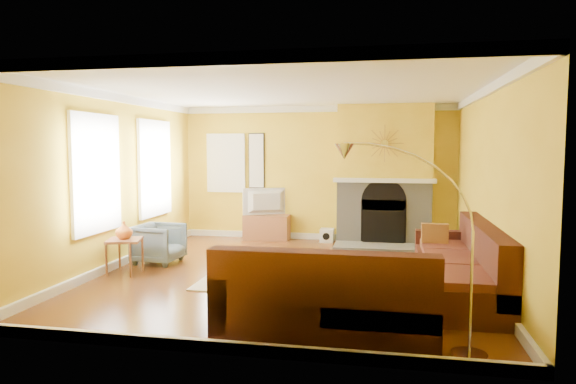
% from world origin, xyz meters
% --- Properties ---
extents(floor, '(5.50, 6.00, 0.02)m').
position_xyz_m(floor, '(0.00, 0.00, -0.01)').
color(floor, brown).
rests_on(floor, ground).
extents(ceiling, '(5.50, 6.00, 0.02)m').
position_xyz_m(ceiling, '(0.00, 0.00, 2.71)').
color(ceiling, white).
rests_on(ceiling, ground).
extents(wall_back, '(5.50, 0.02, 2.70)m').
position_xyz_m(wall_back, '(0.00, 3.01, 1.35)').
color(wall_back, yellow).
rests_on(wall_back, ground).
extents(wall_front, '(5.50, 0.02, 2.70)m').
position_xyz_m(wall_front, '(0.00, -3.01, 1.35)').
color(wall_front, yellow).
rests_on(wall_front, ground).
extents(wall_left, '(0.02, 6.00, 2.70)m').
position_xyz_m(wall_left, '(-2.76, 0.00, 1.35)').
color(wall_left, yellow).
rests_on(wall_left, ground).
extents(wall_right, '(0.02, 6.00, 2.70)m').
position_xyz_m(wall_right, '(2.76, 0.00, 1.35)').
color(wall_right, yellow).
rests_on(wall_right, ground).
extents(baseboard, '(5.50, 6.00, 0.12)m').
position_xyz_m(baseboard, '(0.00, 0.00, 0.06)').
color(baseboard, white).
rests_on(baseboard, floor).
extents(crown_molding, '(5.50, 6.00, 0.12)m').
position_xyz_m(crown_molding, '(0.00, 0.00, 2.64)').
color(crown_molding, white).
rests_on(crown_molding, ceiling).
extents(window_left_near, '(0.06, 1.22, 1.72)m').
position_xyz_m(window_left_near, '(-2.72, 1.30, 1.50)').
color(window_left_near, white).
rests_on(window_left_near, wall_left).
extents(window_left_far, '(0.06, 1.22, 1.72)m').
position_xyz_m(window_left_far, '(-2.72, -0.60, 1.50)').
color(window_left_far, white).
rests_on(window_left_far, wall_left).
extents(window_back, '(0.82, 0.06, 1.22)m').
position_xyz_m(window_back, '(-1.90, 2.96, 1.55)').
color(window_back, white).
rests_on(window_back, wall_back).
extents(wall_art, '(0.34, 0.04, 1.14)m').
position_xyz_m(wall_art, '(-1.25, 2.97, 1.60)').
color(wall_art, white).
rests_on(wall_art, wall_back).
extents(fireplace, '(1.80, 0.40, 2.70)m').
position_xyz_m(fireplace, '(1.35, 2.80, 1.35)').
color(fireplace, gray).
rests_on(fireplace, floor).
extents(mantel, '(1.92, 0.22, 0.08)m').
position_xyz_m(mantel, '(1.35, 2.56, 1.25)').
color(mantel, white).
rests_on(mantel, fireplace).
extents(hearth, '(1.80, 0.70, 0.06)m').
position_xyz_m(hearth, '(1.35, 2.25, 0.03)').
color(hearth, gray).
rests_on(hearth, floor).
extents(sunburst, '(0.70, 0.04, 0.70)m').
position_xyz_m(sunburst, '(1.35, 2.57, 1.95)').
color(sunburst, olive).
rests_on(sunburst, fireplace).
extents(rug, '(2.40, 1.80, 0.02)m').
position_xyz_m(rug, '(0.04, -0.21, 0.01)').
color(rug, beige).
rests_on(rug, floor).
extents(sectional_sofa, '(3.04, 3.55, 0.90)m').
position_xyz_m(sectional_sofa, '(1.23, -0.92, 0.45)').
color(sectional_sofa, '#472017').
rests_on(sectional_sofa, floor).
extents(coffee_table, '(1.01, 1.01, 0.39)m').
position_xyz_m(coffee_table, '(0.76, -0.89, 0.20)').
color(coffee_table, white).
rests_on(coffee_table, floor).
extents(media_console, '(0.92, 0.41, 0.50)m').
position_xyz_m(media_console, '(-0.98, 2.76, 0.25)').
color(media_console, brown).
rests_on(media_console, floor).
extents(tv, '(0.90, 0.53, 0.54)m').
position_xyz_m(tv, '(-0.98, 2.76, 0.78)').
color(tv, black).
rests_on(tv, media_console).
extents(subwoofer, '(0.26, 0.26, 0.26)m').
position_xyz_m(subwoofer, '(0.25, 2.73, 0.13)').
color(subwoofer, white).
rests_on(subwoofer, floor).
extents(armchair, '(0.75, 0.73, 0.64)m').
position_xyz_m(armchair, '(-2.22, 0.36, 0.32)').
color(armchair, slate).
rests_on(armchair, floor).
extents(side_table, '(0.59, 0.59, 0.52)m').
position_xyz_m(side_table, '(-2.41, -0.39, 0.26)').
color(side_table, brown).
rests_on(side_table, floor).
extents(vase, '(0.25, 0.25, 0.26)m').
position_xyz_m(vase, '(-2.41, -0.39, 0.65)').
color(vase, orange).
rests_on(vase, side_table).
extents(book, '(0.31, 0.33, 0.03)m').
position_xyz_m(book, '(0.61, -0.79, 0.41)').
color(book, white).
rests_on(book, coffee_table).
extents(arc_lamp, '(1.23, 0.36, 1.90)m').
position_xyz_m(arc_lamp, '(1.63, -2.68, 0.95)').
color(arc_lamp, silver).
rests_on(arc_lamp, floor).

